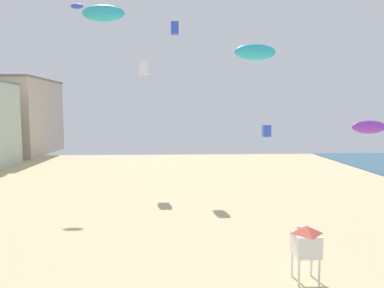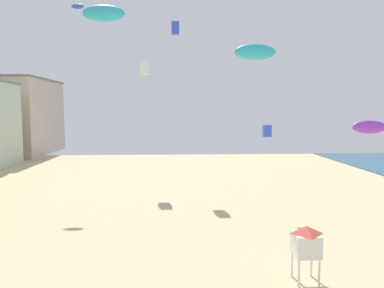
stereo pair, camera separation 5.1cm
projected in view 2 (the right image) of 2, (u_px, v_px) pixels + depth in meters
name	position (u px, v px, depth m)	size (l,w,h in m)	color
boardwalk_hotel_far	(12.00, 117.00, 62.32)	(13.15, 16.85, 13.05)	#C6B29E
lifeguard_stand	(306.00, 241.00, 15.84)	(1.10, 1.10, 2.55)	white
kite_blue_box	(175.00, 28.00, 39.72)	(0.86, 0.86, 1.34)	blue
kite_white_box	(144.00, 68.00, 38.22)	(0.90, 0.90, 1.41)	white
kite_purple_parafoil	(369.00, 127.00, 21.57)	(2.11, 0.59, 0.82)	purple
kite_cyan_parafoil	(255.00, 52.00, 15.88)	(1.86, 0.52, 0.72)	#2DB7CC
kite_cyan_parafoil_2	(104.00, 13.00, 20.89)	(2.48, 0.69, 0.97)	#2DB7CC
kite_blue_box_2	(267.00, 131.00, 27.48)	(0.58, 0.58, 0.91)	blue
kite_blue_parafoil	(78.00, 6.00, 37.86)	(1.33, 0.37, 0.52)	blue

